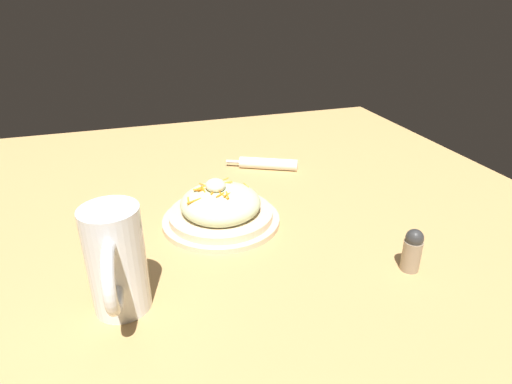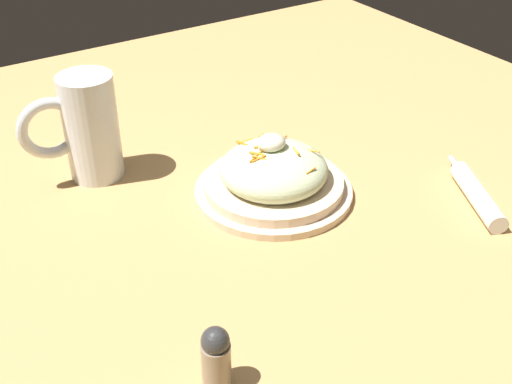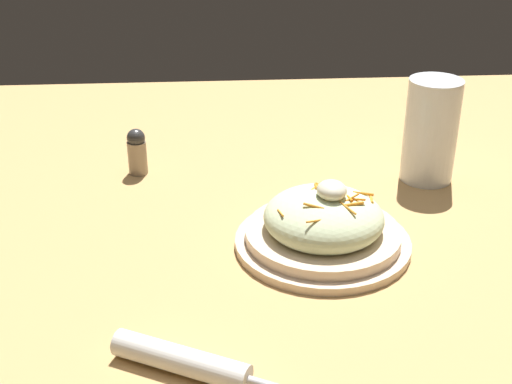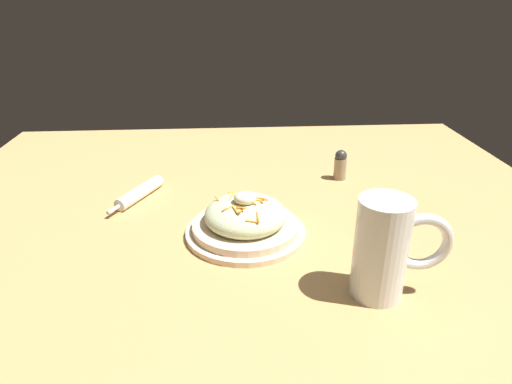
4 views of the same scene
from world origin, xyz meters
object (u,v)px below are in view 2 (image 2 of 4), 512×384
salt_shaker (216,357)px  salad_plate (274,177)px  beer_mug (89,132)px  napkin_roll (477,195)px

salt_shaker → salad_plate: bearing=46.7°
salad_plate → salt_shaker: (-0.25, -0.26, 0.01)m
beer_mug → napkin_roll: 0.58m
napkin_roll → salt_shaker: size_ratio=2.28×
salad_plate → napkin_roll: salad_plate is taller
napkin_roll → salt_shaker: 0.49m
salad_plate → napkin_roll: (0.23, -0.18, -0.02)m
salad_plate → beer_mug: beer_mug is taller
napkin_roll → salt_shaker: (-0.48, -0.08, 0.02)m
napkin_roll → beer_mug: bearing=139.2°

